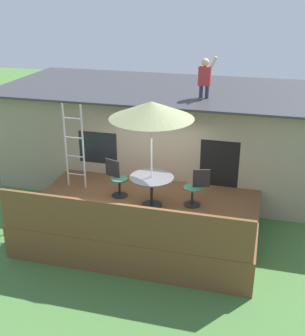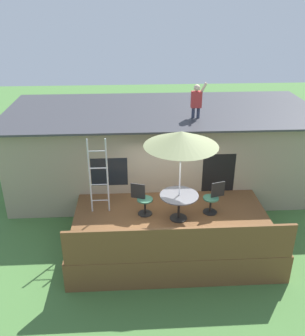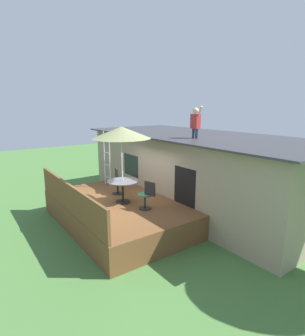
% 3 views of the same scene
% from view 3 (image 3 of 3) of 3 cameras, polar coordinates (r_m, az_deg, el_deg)
% --- Properties ---
extents(ground_plane, '(40.00, 40.00, 0.00)m').
position_cam_3_polar(ground_plane, '(9.79, -7.08, -11.28)').
color(ground_plane, '#477538').
extents(house, '(10.50, 4.50, 2.87)m').
position_cam_3_polar(house, '(11.39, 8.79, -0.24)').
color(house, gray).
rests_on(house, ground).
extents(deck, '(5.42, 3.43, 0.80)m').
position_cam_3_polar(deck, '(9.64, -7.14, -9.10)').
color(deck, brown).
rests_on(deck, ground).
extents(deck_railing, '(5.32, 0.08, 0.90)m').
position_cam_3_polar(deck_railing, '(8.74, -16.96, -5.97)').
color(deck_railing, brown).
rests_on(deck_railing, deck).
extents(patio_table, '(1.04, 1.04, 0.74)m').
position_cam_3_polar(patio_table, '(9.21, -6.23, -3.64)').
color(patio_table, black).
rests_on(patio_table, deck).
extents(patio_umbrella, '(1.90, 1.90, 2.54)m').
position_cam_3_polar(patio_umbrella, '(8.88, -6.50, 7.34)').
color(patio_umbrella, silver).
rests_on(patio_umbrella, deck).
extents(step_ladder, '(0.52, 0.04, 2.20)m').
position_cam_3_polar(step_ladder, '(11.18, -9.47, 1.89)').
color(step_ladder, silver).
rests_on(step_ladder, deck).
extents(person_figure, '(0.47, 0.20, 1.11)m').
position_cam_3_polar(person_figure, '(9.73, 8.98, 9.70)').
color(person_figure, '#33384C').
rests_on(person_figure, house).
extents(patio_chair_left, '(0.61, 0.44, 0.92)m').
position_cam_3_polar(patio_chair_left, '(10.22, -7.36, -2.77)').
color(patio_chair_left, black).
rests_on(patio_chair_left, deck).
extents(patio_chair_right, '(0.61, 0.44, 0.92)m').
position_cam_3_polar(patio_chair_right, '(8.58, -1.22, -5.70)').
color(patio_chair_right, black).
rests_on(patio_chair_right, deck).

